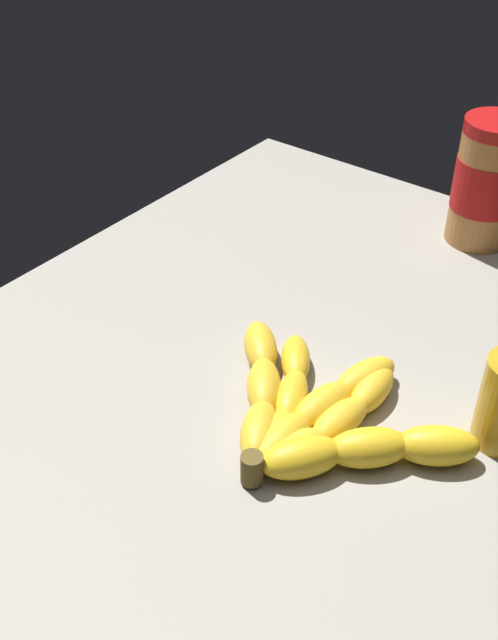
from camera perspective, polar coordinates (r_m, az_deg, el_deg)
The scene contains 3 objects.
ground_plane at distance 78.58cm, azimuth -0.29°, elevation -5.58°, with size 97.74×66.47×3.10cm, color gray.
banana_bunch at distance 72.27cm, azimuth 5.04°, elevation -6.95°, with size 21.29×28.77×3.66cm.
peanut_butter_jar at distance 100.47cm, azimuth 17.23°, elevation 9.73°, with size 8.19×8.19×16.17cm.
Camera 1 is at (45.34, 35.41, 51.97)cm, focal length 43.15 mm.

